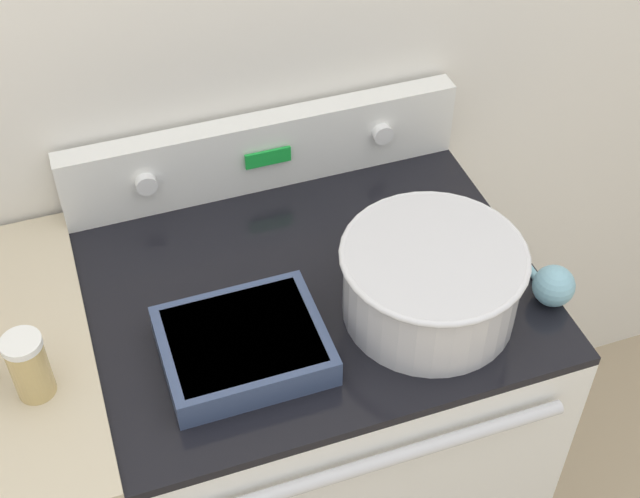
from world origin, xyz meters
TOP-DOWN VIEW (x-y plane):
  - kitchen_wall at (0.00, 0.67)m, footprint 8.00×0.05m
  - stove_range at (0.00, 0.32)m, footprint 0.78×0.66m
  - control_panel at (0.00, 0.61)m, footprint 0.78×0.07m
  - mixing_bowl at (0.16, 0.19)m, footprint 0.31×0.31m
  - casserole_dish at (-0.16, 0.19)m, footprint 0.26×0.22m
  - ladle at (0.37, 0.15)m, footprint 0.07×0.27m
  - spice_jar_white_cap at (-0.48, 0.22)m, footprint 0.06×0.06m

SIDE VIEW (x-z plane):
  - stove_range at x=0.00m, z-range 0.00..0.96m
  - casserole_dish at x=-0.16m, z-range 0.96..1.02m
  - ladle at x=0.37m, z-range 0.95..1.03m
  - spice_jar_white_cap at x=-0.48m, z-range 0.97..1.09m
  - control_panel at x=0.00m, z-range 0.96..1.11m
  - mixing_bowl at x=0.16m, z-range 0.97..1.11m
  - kitchen_wall at x=0.00m, z-range 0.00..2.50m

